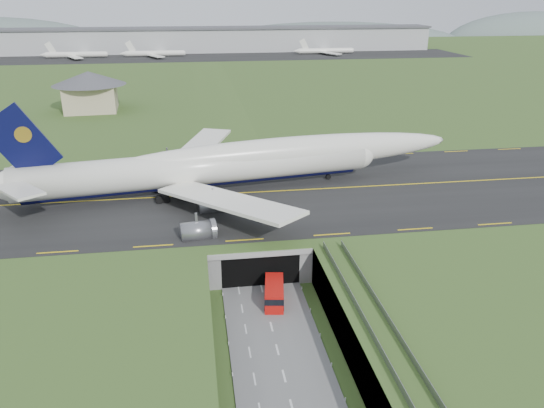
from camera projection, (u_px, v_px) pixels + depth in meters
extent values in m
plane|color=#385421|center=(268.00, 316.00, 74.21)|extent=(900.00, 900.00, 0.00)
cube|color=gray|center=(268.00, 297.00, 73.10)|extent=(800.00, 800.00, 6.00)
cube|color=slate|center=(277.00, 348.00, 67.28)|extent=(12.00, 75.00, 0.20)
cube|color=black|center=(244.00, 193.00, 102.26)|extent=(800.00, 44.00, 0.18)
cube|color=gray|center=(252.00, 225.00, 89.62)|extent=(16.00, 22.00, 1.00)
cube|color=gray|center=(211.00, 241.00, 89.58)|extent=(2.00, 22.00, 6.00)
cube|color=gray|center=(293.00, 236.00, 91.51)|extent=(2.00, 22.00, 6.00)
cube|color=black|center=(256.00, 254.00, 86.14)|extent=(12.00, 12.00, 5.00)
cube|color=#A8A8A3|center=(261.00, 254.00, 79.43)|extent=(17.00, 0.50, 0.80)
cube|color=#A8A8A3|center=(395.00, 358.00, 56.58)|extent=(3.00, 53.00, 0.50)
cube|color=gray|center=(382.00, 353.00, 56.11)|extent=(0.06, 53.00, 1.00)
cube|color=gray|center=(408.00, 351.00, 56.49)|extent=(0.06, 53.00, 1.00)
cylinder|color=#A8A8A3|center=(384.00, 365.00, 59.99)|extent=(0.90, 0.90, 5.60)
cylinder|color=#A8A8A3|center=(354.00, 308.00, 71.01)|extent=(0.90, 0.90, 5.60)
cylinder|color=white|center=(199.00, 168.00, 100.54)|extent=(66.86, 16.08, 6.27)
sphere|color=white|center=(359.00, 154.00, 109.61)|extent=(6.99, 6.99, 6.15)
ellipsoid|color=white|center=(289.00, 153.00, 104.91)|extent=(70.82, 16.19, 6.59)
ellipsoid|color=black|center=(355.00, 151.00, 109.05)|extent=(4.75, 3.37, 2.20)
cylinder|color=#080A33|center=(200.00, 180.00, 101.44)|extent=(63.03, 11.99, 2.64)
cube|color=white|center=(196.00, 151.00, 115.36)|extent=(17.15, 29.85, 2.64)
cube|color=white|center=(29.00, 164.00, 98.25)|extent=(7.76, 11.65, 1.01)
cube|color=white|center=(227.00, 201.00, 87.50)|extent=(23.67, 27.26, 2.64)
cube|color=white|center=(19.00, 190.00, 85.19)|extent=(9.97, 11.30, 1.01)
cube|color=#080A33|center=(22.00, 143.00, 89.67)|extent=(12.42, 2.43, 13.87)
cylinder|color=gold|center=(23.00, 134.00, 89.26)|extent=(2.82, 1.09, 2.75)
cylinder|color=slate|center=(196.00, 173.00, 110.49)|extent=(5.52, 3.96, 3.24)
cylinder|color=slate|center=(168.00, 161.00, 118.37)|extent=(5.52, 3.96, 3.24)
cylinder|color=slate|center=(213.00, 205.00, 93.95)|extent=(5.52, 3.96, 3.24)
cylinder|color=slate|center=(197.00, 231.00, 83.55)|extent=(5.52, 3.96, 3.24)
cylinder|color=black|center=(328.00, 177.00, 109.41)|extent=(1.14, 0.64, 1.08)
cube|color=black|center=(177.00, 191.00, 100.90)|extent=(6.83, 7.66, 1.37)
cube|color=red|center=(274.00, 293.00, 76.76)|extent=(3.69, 7.39, 2.83)
cube|color=black|center=(274.00, 289.00, 76.55)|extent=(3.76, 7.49, 0.94)
cube|color=black|center=(274.00, 300.00, 77.20)|extent=(3.43, 6.90, 0.47)
cylinder|color=black|center=(266.00, 308.00, 74.98)|extent=(0.46, 0.89, 0.85)
cylinder|color=black|center=(266.00, 291.00, 79.36)|extent=(0.46, 0.89, 0.85)
cylinder|color=black|center=(283.00, 308.00, 74.97)|extent=(0.46, 0.89, 0.85)
cylinder|color=black|center=(282.00, 291.00, 79.35)|extent=(0.46, 0.89, 0.85)
cube|color=#BFAF8A|center=(91.00, 98.00, 172.69)|extent=(16.97, 16.97, 8.49)
cone|color=#4C4C51|center=(89.00, 78.00, 170.33)|extent=(24.90, 24.90, 4.24)
cube|color=#B2B2B2|center=(203.00, 40.00, 344.77)|extent=(300.00, 22.00, 15.00)
cube|color=#4C4C51|center=(202.00, 28.00, 341.99)|extent=(302.00, 24.00, 1.20)
cube|color=black|center=(205.00, 57.00, 319.94)|extent=(320.00, 50.00, 0.08)
cylinder|color=white|center=(76.00, 54.00, 313.36)|extent=(34.00, 3.20, 3.20)
cylinder|color=white|center=(155.00, 53.00, 319.65)|extent=(34.00, 3.20, 3.20)
cylinder|color=white|center=(326.00, 51.00, 334.23)|extent=(34.00, 3.20, 3.20)
ellipsoid|color=slate|center=(331.00, 47.00, 487.18)|extent=(260.00, 91.00, 44.00)
ellipsoid|color=slate|center=(531.00, 44.00, 514.71)|extent=(180.00, 63.00, 60.00)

